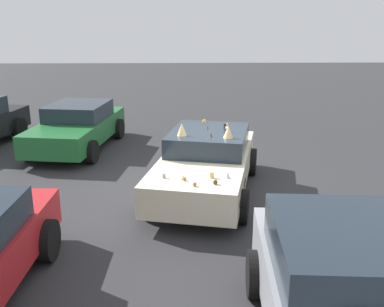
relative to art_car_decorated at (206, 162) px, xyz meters
The scene contains 4 objects.
ground_plane 0.68m from the art_car_decorated, 167.53° to the left, with size 60.00×60.00×0.00m, color #2D2D30.
art_car_decorated is the anchor object (origin of this frame).
parked_sedan_behind_right 5.02m from the art_car_decorated, 45.77° to the left, with size 4.39×2.41×1.31m.
parked_sedan_far_left 5.30m from the art_car_decorated, 166.55° to the right, with size 4.26×2.17×1.52m.
Camera 1 is at (-9.07, 0.53, 3.68)m, focal length 41.08 mm.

